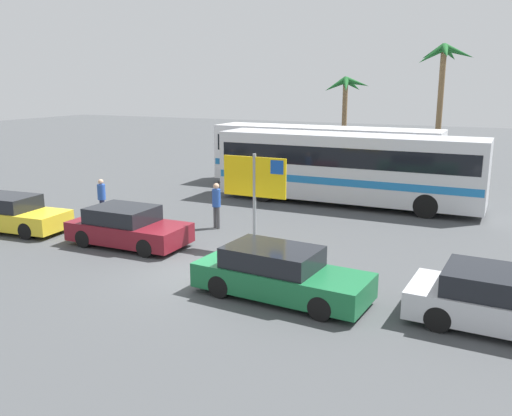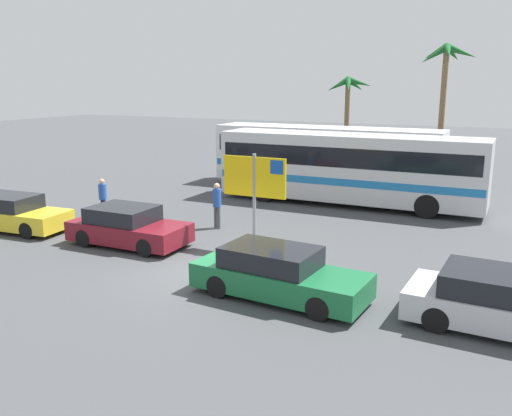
{
  "view_description": "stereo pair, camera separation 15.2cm",
  "coord_description": "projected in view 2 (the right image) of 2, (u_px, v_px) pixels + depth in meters",
  "views": [
    {
      "loc": [
        7.76,
        -12.79,
        5.42
      ],
      "look_at": [
        0.08,
        3.27,
        1.3
      ],
      "focal_mm": 38.18,
      "sensor_mm": 36.0,
      "label": 1
    },
    {
      "loc": [
        7.89,
        -12.72,
        5.42
      ],
      "look_at": [
        0.08,
        3.27,
        1.3
      ],
      "focal_mm": 38.18,
      "sensor_mm": 36.0,
      "label": 2
    }
  ],
  "objects": [
    {
      "name": "pedestrian_near_sign",
      "position": [
        217.0,
        202.0,
        20.49
      ],
      "size": [
        0.32,
        0.32,
        1.75
      ],
      "rotation": [
        0.0,
        0.0,
        1.23
      ],
      "color": "#4C4C51",
      "rests_on": "ground"
    },
    {
      "name": "ground",
      "position": [
        204.0,
        274.0,
        15.74
      ],
      "size": [
        120.0,
        120.0,
        0.0
      ],
      "primitive_type": "plane",
      "color": "#424447"
    },
    {
      "name": "ferry_sign",
      "position": [
        256.0,
        181.0,
        17.52
      ],
      "size": [
        2.2,
        0.11,
        3.2
      ],
      "rotation": [
        0.0,
        0.0,
        -0.0
      ],
      "color": "gray",
      "rests_on": "ground"
    },
    {
      "name": "car_yellow",
      "position": [
        12.0,
        213.0,
        20.35
      ],
      "size": [
        4.39,
        2.02,
        1.32
      ],
      "rotation": [
        0.0,
        0.0,
        0.08
      ],
      "color": "yellow",
      "rests_on": "ground"
    },
    {
      "name": "palm_tree_inland",
      "position": [
        348.0,
        96.0,
        34.74
      ],
      "size": [
        2.84,
        2.89,
        5.79
      ],
      "color": "brown",
      "rests_on": "ground"
    },
    {
      "name": "bus_front_coach",
      "position": [
        349.0,
        166.0,
        24.33
      ],
      "size": [
        11.77,
        2.44,
        3.17
      ],
      "color": "silver",
      "rests_on": "ground"
    },
    {
      "name": "car_maroon",
      "position": [
        128.0,
        227.0,
        18.46
      ],
      "size": [
        4.08,
        1.88,
        1.32
      ],
      "rotation": [
        0.0,
        0.0,
        0.01
      ],
      "color": "maroon",
      "rests_on": "ground"
    },
    {
      "name": "car_silver",
      "position": [
        502.0,
        303.0,
        12.11
      ],
      "size": [
        4.32,
        2.07,
        1.32
      ],
      "rotation": [
        0.0,
        0.0,
        -0.04
      ],
      "color": "#B7BABF",
      "rests_on": "ground"
    },
    {
      "name": "pedestrian_by_bus",
      "position": [
        103.0,
        195.0,
        22.05
      ],
      "size": [
        0.32,
        0.32,
        1.63
      ],
      "rotation": [
        0.0,
        0.0,
        4.28
      ],
      "color": "#1E2347",
      "rests_on": "ground"
    },
    {
      "name": "bus_rear_coach",
      "position": [
        326.0,
        154.0,
        28.23
      ],
      "size": [
        11.77,
        2.44,
        3.17
      ],
      "color": "white",
      "rests_on": "ground"
    },
    {
      "name": "palm_tree_seaside",
      "position": [
        445.0,
        73.0,
        30.0
      ],
      "size": [
        3.12,
        3.25,
        7.51
      ],
      "color": "brown",
      "rests_on": "ground"
    },
    {
      "name": "car_green",
      "position": [
        278.0,
        274.0,
        13.91
      ],
      "size": [
        4.64,
        2.03,
        1.32
      ],
      "rotation": [
        0.0,
        0.0,
        -0.07
      ],
      "color": "#196638",
      "rests_on": "ground"
    }
  ]
}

